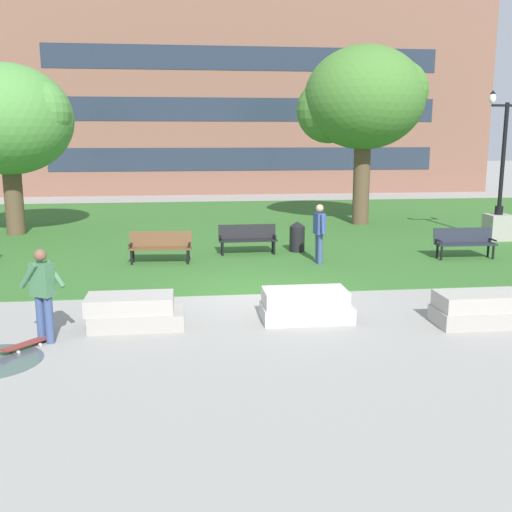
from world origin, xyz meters
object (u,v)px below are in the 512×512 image
at_px(skateboard, 25,344).
at_px(park_bench_near_left, 464,241).
at_px(person_bystander_near_lawn, 319,230).
at_px(trash_bin, 297,236).
at_px(park_bench_far_right, 248,237).
at_px(park_bench_far_left, 160,245).
at_px(lamp_post_center, 499,211).
at_px(concrete_block_center, 134,312).
at_px(person_skateboarder, 43,290).
at_px(concrete_block_left, 306,306).
at_px(concrete_block_right, 480,309).

bearing_deg(skateboard, park_bench_near_left, 30.26).
distance_m(skateboard, person_bystander_near_lawn, 9.16).
bearing_deg(trash_bin, park_bench_far_right, -173.73).
bearing_deg(trash_bin, park_bench_far_left, -163.95).
relative_size(park_bench_far_right, lamp_post_center, 0.35).
height_order(park_bench_far_right, trash_bin, trash_bin).
relative_size(concrete_block_center, park_bench_near_left, 1.02).
bearing_deg(skateboard, concrete_block_center, 28.96).
bearing_deg(park_bench_far_left, person_bystander_near_lawn, -8.07).
height_order(person_skateboarder, park_bench_near_left, person_skateboarder).
bearing_deg(person_bystander_near_lawn, skateboard, -136.64).
distance_m(park_bench_near_left, park_bench_far_right, 6.56).
xyz_separation_m(concrete_block_left, park_bench_near_left, (5.96, 5.48, 0.23)).
bearing_deg(park_bench_far_right, skateboard, -120.82).
relative_size(concrete_block_center, concrete_block_left, 1.03).
distance_m(concrete_block_center, lamp_post_center, 14.66).
xyz_separation_m(park_bench_far_right, lamp_post_center, (9.03, 1.45, 0.52)).
bearing_deg(concrete_block_right, person_bystander_near_lawn, 107.79).
bearing_deg(person_bystander_near_lawn, trash_bin, 98.68).
height_order(concrete_block_center, concrete_block_left, same).
bearing_deg(concrete_block_left, park_bench_far_right, 93.60).
relative_size(concrete_block_center, trash_bin, 1.93).
height_order(skateboard, park_bench_near_left, park_bench_near_left).
xyz_separation_m(park_bench_far_left, park_bench_far_right, (2.65, 1.05, 0.00)).
distance_m(concrete_block_right, person_bystander_near_lawn, 6.24).
bearing_deg(concrete_block_right, concrete_block_center, 174.61).
relative_size(lamp_post_center, trash_bin, 5.34).
bearing_deg(concrete_block_left, lamp_post_center, 44.27).
relative_size(lamp_post_center, person_bystander_near_lawn, 3.00).
bearing_deg(concrete_block_left, park_bench_far_left, 117.69).
relative_size(concrete_block_center, person_skateboarder, 1.08).
bearing_deg(park_bench_far_left, park_bench_far_right, 21.56).
xyz_separation_m(concrete_block_right, park_bench_far_left, (-6.43, 6.55, 0.23)).
bearing_deg(lamp_post_center, concrete_block_right, -120.15).
distance_m(trash_bin, person_bystander_near_lawn, 1.95).
height_order(concrete_block_left, trash_bin, trash_bin).
bearing_deg(park_bench_far_left, concrete_block_left, -62.31).
height_order(concrete_block_right, park_bench_near_left, park_bench_near_left).
bearing_deg(lamp_post_center, park_bench_near_left, -132.26).
xyz_separation_m(person_skateboarder, trash_bin, (6.06, 7.83, -0.47)).
height_order(person_skateboarder, skateboard, person_skateboarder).
relative_size(concrete_block_left, park_bench_far_left, 0.98).
height_order(park_bench_near_left, park_bench_far_right, same).
bearing_deg(concrete_block_left, skateboard, -168.84).
distance_m(concrete_block_center, park_bench_near_left, 10.85).
bearing_deg(person_skateboarder, concrete_block_center, 24.67).
xyz_separation_m(concrete_block_left, skateboard, (-5.18, -1.02, -0.22)).
bearing_deg(park_bench_far_left, skateboard, -106.86).
bearing_deg(person_skateboarder, trash_bin, 52.27).
relative_size(park_bench_far_left, lamp_post_center, 0.36).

